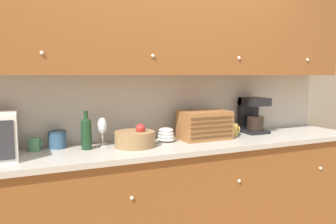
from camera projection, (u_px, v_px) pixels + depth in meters
wall_back at (157, 94)px, 2.93m from camera, size 5.98×0.06×2.60m
counter_unit at (172, 197)px, 2.73m from camera, size 3.60×0.63×0.91m
backsplash_panel at (159, 107)px, 2.91m from camera, size 3.58×0.01×0.56m
upper_cabinets at (185, 27)px, 2.76m from camera, size 3.58×0.36×0.82m
mug at (34, 144)px, 2.41m from camera, size 0.10×0.09×0.09m
storage_canister at (58, 139)px, 2.50m from camera, size 0.13×0.13×0.13m
wine_bottle at (86, 132)px, 2.45m from camera, size 0.08×0.08×0.29m
wine_glass at (102, 126)px, 2.56m from camera, size 0.07×0.07×0.23m
fruit_basket at (135, 139)px, 2.55m from camera, size 0.31×0.31×0.18m
bowl_stack_on_counter at (166, 135)px, 2.75m from camera, size 0.15×0.15×0.12m
bread_box at (204, 125)px, 2.85m from camera, size 0.43×0.26×0.25m
mug_blue_second at (233, 130)px, 3.04m from camera, size 0.11×0.09×0.11m
coffee_maker at (253, 115)px, 3.17m from camera, size 0.21×0.23×0.34m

